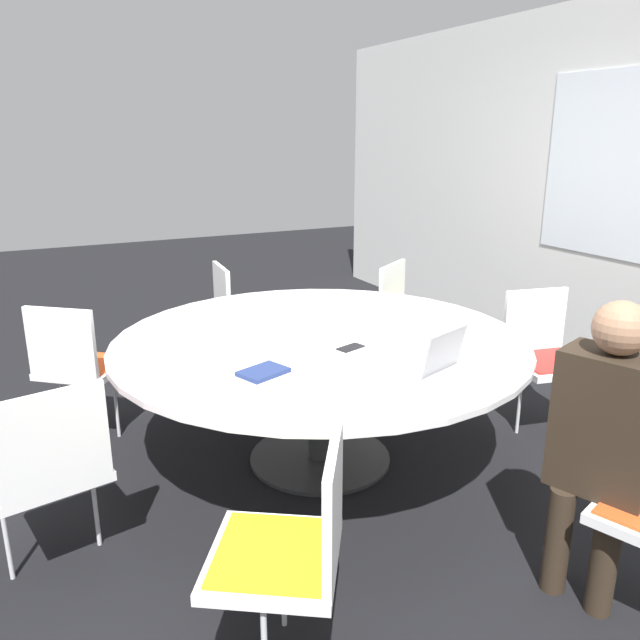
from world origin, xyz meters
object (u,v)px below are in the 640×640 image
at_px(chair_5, 48,462).
at_px(spiral_notebook, 263,372).
at_px(chair_1, 544,349).
at_px(laptop, 432,361).
at_px(cell_phone, 351,348).
at_px(chair_3, 240,310).
at_px(person_0, 605,431).
at_px(chair_6, 294,540).
at_px(handbag, 373,343).
at_px(chair_4, 77,360).
at_px(chair_2, 407,311).

height_order(chair_5, spiral_notebook, chair_5).
bearing_deg(chair_1, chair_5, 14.26).
bearing_deg(laptop, spiral_notebook, -43.97).
distance_m(chair_1, cell_phone, 1.37).
bearing_deg(chair_3, person_0, 13.31).
bearing_deg(spiral_notebook, chair_5, -90.18).
bearing_deg(chair_6, cell_phone, -4.66).
bearing_deg(chair_5, person_0, -40.92).
bearing_deg(person_0, cell_phone, -0.07).
bearing_deg(chair_5, laptop, -22.51).
xyz_separation_m(person_0, handbag, (-2.67, 0.63, -0.56)).
height_order(person_0, spiral_notebook, person_0).
relative_size(person_0, laptop, 3.43).
xyz_separation_m(chair_3, chair_4, (0.58, -1.20, 0.00)).
bearing_deg(chair_3, laptop, 9.74).
xyz_separation_m(chair_1, cell_phone, (-0.01, -1.35, 0.22)).
bearing_deg(person_0, chair_1, -57.65).
relative_size(chair_2, chair_4, 1.00).
height_order(chair_1, person_0, person_0).
distance_m(spiral_notebook, cell_phone, 0.54).
bearing_deg(handbag, chair_2, 5.32).
distance_m(chair_4, spiral_notebook, 1.40).
bearing_deg(chair_3, handbag, 85.40).
bearing_deg(spiral_notebook, chair_2, 126.74).
height_order(chair_3, chair_5, same).
xyz_separation_m(chair_1, spiral_notebook, (0.12, -1.88, 0.23)).
bearing_deg(cell_phone, person_0, 19.38).
xyz_separation_m(chair_5, laptop, (0.32, 1.63, 0.27)).
bearing_deg(chair_1, handbag, -66.71).
bearing_deg(handbag, person_0, -13.28).
height_order(chair_3, chair_4, same).
bearing_deg(person_0, chair_2, -35.87).
relative_size(cell_phone, handbag, 0.43).
relative_size(chair_1, chair_6, 1.00).
xyz_separation_m(chair_2, handbag, (-0.41, -0.04, -0.37)).
height_order(chair_6, laptop, laptop).
bearing_deg(handbag, laptop, -24.44).
bearing_deg(cell_phone, chair_4, -131.38).
bearing_deg(cell_phone, chair_3, -179.47).
bearing_deg(chair_3, chair_4, -59.57).
distance_m(chair_1, chair_5, 2.81).
distance_m(chair_2, cell_phone, 1.55).
distance_m(chair_5, person_0, 2.16).
distance_m(chair_5, spiral_notebook, 0.96).
distance_m(chair_2, laptop, 1.80).
relative_size(chair_3, spiral_notebook, 3.41).
bearing_deg(chair_4, laptop, -8.43).
height_order(chair_1, laptop, laptop).
distance_m(chair_4, cell_phone, 1.64).
relative_size(chair_1, person_0, 0.71).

